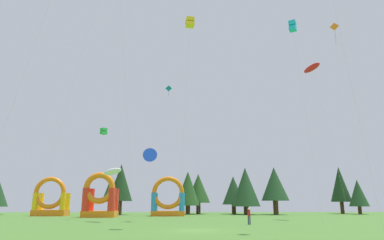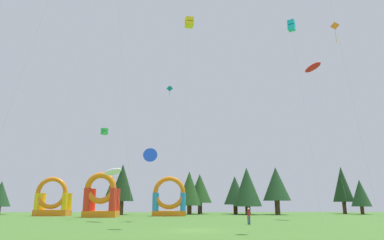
# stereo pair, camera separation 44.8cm
# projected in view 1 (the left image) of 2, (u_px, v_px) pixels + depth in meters

# --- Properties ---
(ground_plane) EXTENTS (120.00, 120.00, 0.00)m
(ground_plane) POSITION_uv_depth(u_px,v_px,m) (196.00, 230.00, 30.28)
(ground_plane) COLOR #47752D
(kite_white_parafoil) EXTENTS (3.31, 3.16, 7.06)m
(kite_white_parafoil) POSITION_uv_depth(u_px,v_px,m) (112.00, 172.00, 45.60)
(kite_white_parafoil) COLOR white
(kite_white_parafoil) RESTS_ON ground_plane
(kite_yellow_box) EXTENTS (1.66, 6.63, 22.74)m
(kite_yellow_box) POSITION_uv_depth(u_px,v_px,m) (190.00, 23.00, 39.02)
(kite_yellow_box) COLOR yellow
(kite_yellow_box) RESTS_ON ground_plane
(kite_orange_diamond) EXTENTS (1.95, 5.23, 25.66)m
(kite_orange_diamond) POSITION_uv_depth(u_px,v_px,m) (335.00, 31.00, 45.99)
(kite_orange_diamond) COLOR orange
(kite_orange_diamond) RESTS_ON ground_plane
(kite_green_box) EXTENTS (3.49, 3.72, 13.59)m
(kite_green_box) POSITION_uv_depth(u_px,v_px,m) (104.00, 131.00, 53.25)
(kite_green_box) COLOR green
(kite_green_box) RESTS_ON ground_plane
(kite_cyan_box) EXTENTS (4.37, 6.91, 19.27)m
(kite_cyan_box) POSITION_uv_depth(u_px,v_px,m) (293.00, 27.00, 32.88)
(kite_cyan_box) COLOR #19B7CC
(kite_cyan_box) RESTS_ON ground_plane
(kite_red_parafoil) EXTENTS (3.36, 5.51, 24.63)m
(kite_red_parafoil) POSITION_uv_depth(u_px,v_px,m) (312.00, 68.00, 56.48)
(kite_red_parafoil) COLOR red
(kite_red_parafoil) RESTS_ON ground_plane
(kite_teal_diamond) EXTENTS (6.27, 6.66, 24.71)m
(kite_teal_diamond) POSITION_uv_depth(u_px,v_px,m) (169.00, 91.00, 67.97)
(kite_teal_diamond) COLOR #0C7F7A
(kite_teal_diamond) RESTS_ON ground_plane
(kite_blue_delta) EXTENTS (3.45, 2.13, 9.56)m
(kite_blue_delta) POSITION_uv_depth(u_px,v_px,m) (150.00, 157.00, 47.00)
(kite_blue_delta) COLOR blue
(kite_blue_delta) RESTS_ON ground_plane
(person_near_camera) EXTENTS (0.39, 0.39, 1.82)m
(person_near_camera) POSITION_uv_depth(u_px,v_px,m) (249.00, 215.00, 38.61)
(person_near_camera) COLOR navy
(person_near_camera) RESTS_ON ground_plane
(inflatable_yellow_castle) EXTENTS (5.47, 4.34, 7.37)m
(inflatable_yellow_castle) POSITION_uv_depth(u_px,v_px,m) (100.00, 200.00, 58.07)
(inflatable_yellow_castle) COLOR orange
(inflatable_yellow_castle) RESTS_ON ground_plane
(inflatable_blue_arch) EXTENTS (6.07, 3.59, 7.08)m
(inflatable_blue_arch) POSITION_uv_depth(u_px,v_px,m) (168.00, 201.00, 63.22)
(inflatable_blue_arch) COLOR orange
(inflatable_blue_arch) RESTS_ON ground_plane
(inflatable_red_slide) EXTENTS (6.01, 3.61, 7.04)m
(inflatable_red_slide) POSITION_uv_depth(u_px,v_px,m) (50.00, 202.00, 63.65)
(inflatable_red_slide) COLOR orange
(inflatable_red_slide) RESTS_ON ground_plane
(tree_row_1) EXTENTS (3.33, 3.33, 7.54)m
(tree_row_1) POSITION_uv_depth(u_px,v_px,m) (111.00, 189.00, 70.34)
(tree_row_1) COLOR #4C331E
(tree_row_1) RESTS_ON ground_plane
(tree_row_2) EXTENTS (4.89, 4.89, 10.13)m
(tree_row_2) POSITION_uv_depth(u_px,v_px,m) (121.00, 183.00, 70.47)
(tree_row_2) COLOR #4C331E
(tree_row_2) RESTS_ON ground_plane
(tree_row_3) EXTENTS (5.18, 5.18, 8.93)m
(tree_row_3) POSITION_uv_depth(u_px,v_px,m) (188.00, 188.00, 73.23)
(tree_row_3) COLOR #4C331E
(tree_row_3) RESTS_ON ground_plane
(tree_row_4) EXTENTS (5.10, 5.10, 8.53)m
(tree_row_4) POSITION_uv_depth(u_px,v_px,m) (198.00, 188.00, 75.22)
(tree_row_4) COLOR #4C331E
(tree_row_4) RESTS_ON ground_plane
(tree_row_5) EXTENTS (4.88, 4.88, 8.01)m
(tree_row_5) POSITION_uv_depth(u_px,v_px,m) (233.00, 190.00, 74.90)
(tree_row_5) COLOR #4C331E
(tree_row_5) RESTS_ON ground_plane
(tree_row_6) EXTENTS (5.74, 5.74, 9.49)m
(tree_row_6) POSITION_uv_depth(u_px,v_px,m) (246.00, 187.00, 71.05)
(tree_row_6) COLOR #4C331E
(tree_row_6) RESTS_ON ground_plane
(tree_row_7) EXTENTS (5.60, 5.60, 9.56)m
(tree_row_7) POSITION_uv_depth(u_px,v_px,m) (275.00, 184.00, 71.22)
(tree_row_7) COLOR #4C331E
(tree_row_7) RESTS_ON ground_plane
(tree_row_8) EXTENTS (4.41, 4.41, 10.25)m
(tree_row_8) POSITION_uv_depth(u_px,v_px,m) (340.00, 184.00, 77.14)
(tree_row_8) COLOR #4C331E
(tree_row_8) RESTS_ON ground_plane
(tree_row_9) EXTENTS (4.06, 4.06, 7.17)m
(tree_row_9) POSITION_uv_depth(u_px,v_px,m) (358.00, 193.00, 73.39)
(tree_row_9) COLOR #4C331E
(tree_row_9) RESTS_ON ground_plane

